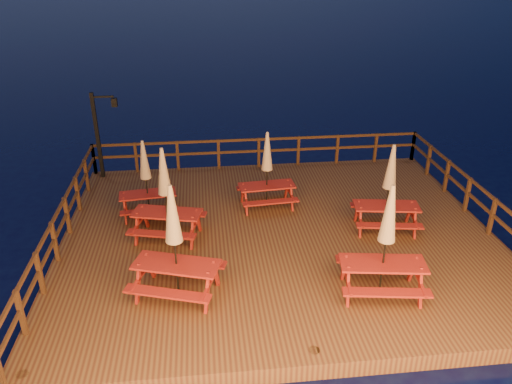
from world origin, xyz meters
TOP-DOWN VIEW (x-y plane):
  - ground at (0.00, 0.00)m, footprint 500.00×500.00m
  - deck at (0.00, 0.00)m, footprint 12.00×10.00m
  - deck_piles at (0.00, 0.00)m, footprint 11.44×9.44m
  - railing at (0.00, 1.78)m, footprint 11.80×9.75m
  - lamp_post at (-5.39, 4.55)m, footprint 0.85×0.18m
  - picnic_table_0 at (-3.71, 1.53)m, footprint 1.78×1.53m
  - picnic_table_1 at (3.01, -0.12)m, footprint 1.99×1.73m
  - picnic_table_2 at (-0.13, 1.67)m, footprint 1.81×1.53m
  - picnic_table_3 at (1.91, -2.94)m, footprint 2.14×1.85m
  - picnic_table_4 at (-3.06, 0.11)m, footprint 2.17×1.93m
  - picnic_table_5 at (-2.73, -2.46)m, footprint 2.34×2.12m

SIDE VIEW (x-z plane):
  - deck_piles at x=0.00m, z-range -1.00..0.40m
  - ground at x=0.00m, z-range 0.00..0.00m
  - deck at x=0.00m, z-range 0.00..0.40m
  - railing at x=0.00m, z-range 0.61..1.71m
  - picnic_table_0 at x=-3.71m, z-range 0.45..2.80m
  - picnic_table_2 at x=-0.13m, z-range 0.45..2.87m
  - picnic_table_1 at x=3.01m, z-range 0.45..3.02m
  - picnic_table_4 at x=-3.06m, z-range 0.45..3.10m
  - picnic_table_3 at x=1.91m, z-range 0.45..3.21m
  - picnic_table_5 at x=-2.73m, z-range 0.45..3.23m
  - lamp_post at x=-5.39m, z-range 0.70..3.70m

